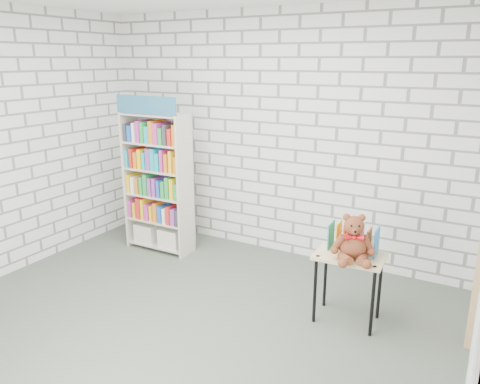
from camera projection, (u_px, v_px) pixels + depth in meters
The scene contains 6 objects.
ground at pixel (177, 328), 4.06m from camera, with size 4.50×4.50×0.00m, color #485346.
room_shell at pixel (169, 122), 3.57m from camera, with size 4.52×4.02×2.81m.
bookshelf at pixel (158, 181), 5.55m from camera, with size 0.83×0.32×1.86m.
display_table at pixel (349, 264), 4.04m from camera, with size 0.60×0.43×0.63m.
table_books at pixel (353, 238), 4.07m from camera, with size 0.42×0.20×0.24m.
teddy_bear at pixel (353, 242), 3.88m from camera, with size 0.37×0.36×0.40m.
Camera 1 is at (2.22, -2.86, 2.25)m, focal length 35.00 mm.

